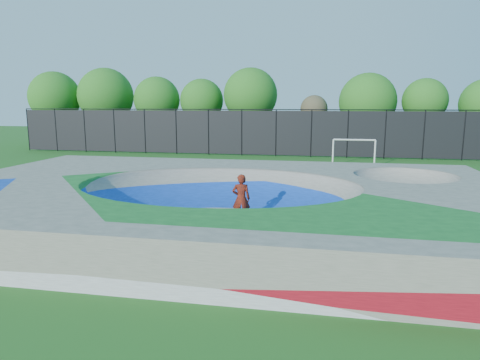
# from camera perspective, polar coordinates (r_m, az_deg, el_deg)

# --- Properties ---
(ground) EXTENTS (120.00, 120.00, 0.00)m
(ground) POSITION_cam_1_polar(r_m,az_deg,el_deg) (16.94, -2.84, -5.41)
(ground) COLOR #1C5417
(ground) RESTS_ON ground
(skate_deck) EXTENTS (22.00, 14.00, 1.50)m
(skate_deck) POSITION_cam_1_polar(r_m,az_deg,el_deg) (16.75, -2.87, -2.94)
(skate_deck) COLOR gray
(skate_deck) RESTS_ON ground
(skater) EXTENTS (0.76, 0.56, 1.91)m
(skater) POSITION_cam_1_polar(r_m,az_deg,el_deg) (16.35, 0.15, -2.52)
(skater) COLOR #B4290E
(skater) RESTS_ON ground
(skateboard) EXTENTS (0.81, 0.38, 0.05)m
(skateboard) POSITION_cam_1_polar(r_m,az_deg,el_deg) (16.58, 0.15, -5.66)
(skateboard) COLOR black
(skateboard) RESTS_ON ground
(soccer_goal) EXTENTS (3.05, 0.12, 2.01)m
(soccer_goal) POSITION_cam_1_polar(r_m,az_deg,el_deg) (31.90, 14.96, 4.20)
(soccer_goal) COLOR silver
(soccer_goal) RESTS_ON ground
(fence) EXTENTS (48.09, 0.09, 4.04)m
(fence) POSITION_cam_1_polar(r_m,az_deg,el_deg) (37.13, 4.83, 6.40)
(fence) COLOR black
(fence) RESTS_ON ground
(treeline) EXTENTS (53.37, 7.03, 8.20)m
(treeline) POSITION_cam_1_polar(r_m,az_deg,el_deg) (42.89, 0.65, 10.77)
(treeline) COLOR #463723
(treeline) RESTS_ON ground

